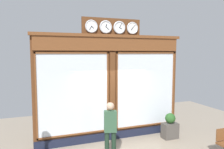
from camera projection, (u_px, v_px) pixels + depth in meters
name	position (u px, v px, depth m)	size (l,w,h in m)	color
shop_facade	(111.00, 87.00, 7.95)	(5.47, 0.42, 4.30)	#5B3319
pedestrian	(110.00, 128.00, 6.45)	(0.40, 0.31, 1.69)	#1C2F21
planter_box	(170.00, 131.00, 8.10)	(0.56, 0.36, 0.56)	#4C4742
planter_shrub	(170.00, 118.00, 8.05)	(0.37, 0.37, 0.37)	#285623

